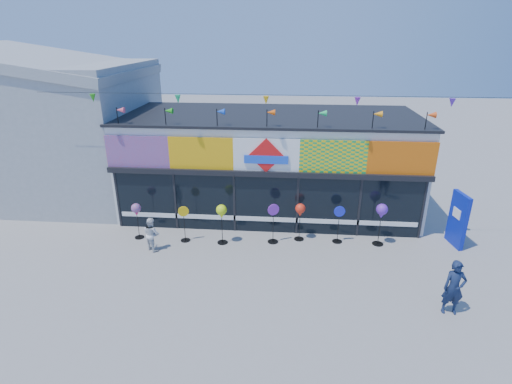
# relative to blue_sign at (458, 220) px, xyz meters

# --- Properties ---
(ground) EXTENTS (80.00, 80.00, 0.00)m
(ground) POSITION_rel_blue_sign_xyz_m (-6.93, -2.99, -1.00)
(ground) COLOR gray
(ground) RESTS_ON ground
(kite_shop) EXTENTS (16.00, 5.70, 5.31)m
(kite_shop) POSITION_rel_blue_sign_xyz_m (-6.93, 2.95, 1.05)
(kite_shop) COLOR silver
(kite_shop) RESTS_ON ground
(neighbour_building) EXTENTS (8.18, 7.20, 6.87)m
(neighbour_building) POSITION_rel_blue_sign_xyz_m (-16.93, 4.01, 2.20)
(neighbour_building) COLOR #9DA0A2
(neighbour_building) RESTS_ON ground
(blue_sign) EXTENTS (0.31, 1.01, 1.99)m
(blue_sign) POSITION_rel_blue_sign_xyz_m (0.00, 0.00, 0.00)
(blue_sign) COLOR #0A1DA3
(blue_sign) RESTS_ON ground
(spinner_0) EXTENTS (0.35, 0.35, 1.40)m
(spinner_0) POSITION_rel_blue_sign_xyz_m (-11.65, -0.49, 0.12)
(spinner_0) COLOR black
(spinner_0) RESTS_ON ground
(spinner_1) EXTENTS (0.38, 0.35, 1.39)m
(spinner_1) POSITION_rel_blue_sign_xyz_m (-9.86, -0.57, -0.27)
(spinner_1) COLOR black
(spinner_1) RESTS_ON ground
(spinner_2) EXTENTS (0.39, 0.39, 1.52)m
(spinner_2) POSITION_rel_blue_sign_xyz_m (-8.45, -0.62, 0.22)
(spinner_2) COLOR black
(spinner_2) RESTS_ON ground
(spinner_3) EXTENTS (0.41, 0.39, 1.53)m
(spinner_3) POSITION_rel_blue_sign_xyz_m (-6.60, -0.40, -0.19)
(spinner_3) COLOR black
(spinner_3) RESTS_ON ground
(spinner_4) EXTENTS (0.37, 0.37, 1.45)m
(spinner_4) POSITION_rel_blue_sign_xyz_m (-5.63, -0.11, 0.16)
(spinner_4) COLOR black
(spinner_4) RESTS_ON ground
(spinner_5) EXTENTS (0.40, 0.37, 1.44)m
(spinner_5) POSITION_rel_blue_sign_xyz_m (-4.22, -0.17, -0.24)
(spinner_5) COLOR black
(spinner_5) RESTS_ON ground
(spinner_6) EXTENTS (0.41, 0.41, 1.60)m
(spinner_6) POSITION_rel_blue_sign_xyz_m (-2.75, -0.23, 0.28)
(spinner_6) COLOR black
(spinner_6) RESTS_ON ground
(adult_man) EXTENTS (0.59, 0.39, 1.60)m
(adult_man) POSITION_rel_blue_sign_xyz_m (-1.54, -3.99, -0.20)
(adult_man) COLOR #142040
(adult_man) RESTS_ON ground
(child) EXTENTS (0.68, 0.63, 1.23)m
(child) POSITION_rel_blue_sign_xyz_m (-10.86, -1.30, -0.39)
(child) COLOR silver
(child) RESTS_ON ground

